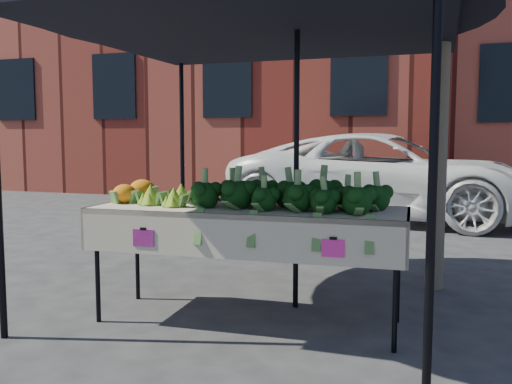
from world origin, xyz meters
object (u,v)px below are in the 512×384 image
Objects in this scene: canopy at (259,145)px; vehicle at (388,63)px; table at (248,265)px; street_tree at (442,46)px.

canopy is 5.62m from vehicle.
vehicle is at bearing 85.73° from table.
street_tree is (0.92, -4.51, -0.46)m from vehicle.
table is 0.54× the size of street_tree.
vehicle is at bearing 84.30° from canopy.
table is 1.08m from canopy.
canopy is at bearing -178.00° from vehicle.
table is 0.45× the size of vehicle.
canopy is at bearing 99.41° from table.
table is 0.77× the size of canopy.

